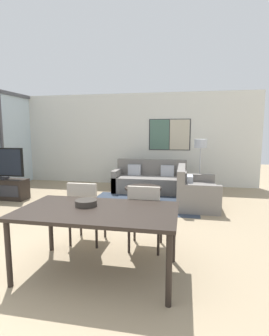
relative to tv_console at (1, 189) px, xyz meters
name	(u,v)px	position (x,y,z in m)	size (l,w,h in m)	color
ground_plane	(0,301)	(2.69, -3.50, -0.25)	(24.00, 24.00, 0.00)	#9E896B
wall_back	(130,139)	(2.72, 2.50, 1.16)	(7.77, 0.09, 2.80)	silver
area_rug	(143,203)	(3.49, 0.27, -0.24)	(2.51, 1.79, 0.01)	#333D4C
tv_console	(1,189)	(0.00, 0.00, 0.00)	(1.33, 0.41, 0.50)	black
sofa_main	(150,181)	(3.49, 1.52, 0.03)	(1.97, 0.88, 0.86)	slate
sofa_side	(193,193)	(4.63, 0.33, 0.03)	(0.88, 1.48, 0.86)	slate
coffee_table	(143,191)	(3.49, 0.27, 0.03)	(0.84, 0.84, 0.38)	black
dining_table	(98,215)	(3.47, -2.82, 0.45)	(1.80, 1.00, 0.77)	black
dining_chair_left	(86,209)	(3.03, -2.08, 0.28)	(0.46, 0.46, 0.93)	#B2A899
dining_chair_centre	(145,213)	(3.90, -2.13, 0.28)	(0.46, 0.46, 0.93)	#B2A899
fruit_bowl	(86,202)	(3.28, -2.71, 0.56)	(0.26, 0.26, 0.07)	#332D28
floor_lamp	(201,148)	(4.81, 1.37, 0.96)	(0.32, 0.32, 1.45)	#2D2D33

